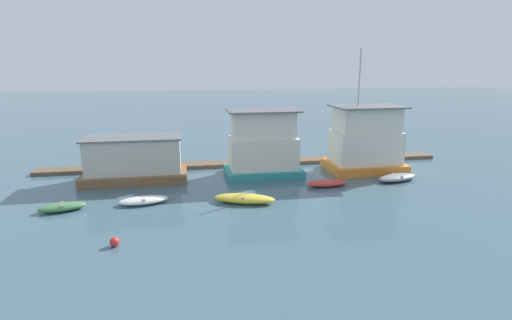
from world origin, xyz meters
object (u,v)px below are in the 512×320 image
Objects in this scene: dinghy_yellow at (244,199)px; houseboat_teal at (263,146)px; houseboat_brown at (134,160)px; houseboat_orange at (366,142)px; dinghy_grey at (397,177)px; buoy_red at (114,242)px; dinghy_red at (327,183)px; dinghy_green at (62,207)px; dinghy_white at (144,200)px.

houseboat_teal is at bearing 68.75° from dinghy_yellow.
houseboat_orange reaches higher than houseboat_brown.
dinghy_yellow is (-10.61, -5.86, -2.10)m from houseboat_orange.
houseboat_teal is 10.20m from dinghy_grey.
buoy_red is (-18.74, -7.68, -0.02)m from dinghy_grey.
dinghy_red is (13.44, -3.87, -1.31)m from houseboat_brown.
houseboat_orange is 2.71× the size of dinghy_grey.
buoy_red is (-9.30, -10.96, -2.06)m from houseboat_teal.
houseboat_teal reaches higher than houseboat_brown.
dinghy_green reaches higher than dinghy_white.
dinghy_yellow is 1.35× the size of dinghy_red.
buoy_red is at bearing -144.71° from dinghy_yellow.
houseboat_teal is 8.26m from houseboat_orange.
dinghy_red is at bearing 6.30° from dinghy_green.
houseboat_teal is 12.67× the size of buoy_red.
dinghy_red is at bearing -141.58° from houseboat_orange.
dinghy_green is 0.70× the size of dinghy_yellow.
dinghy_white is 5.90m from buoy_red.
houseboat_teal is 0.61× the size of houseboat_orange.
dinghy_white is 1.05× the size of dinghy_red.
houseboat_teal reaches higher than dinghy_white.
dinghy_white is (1.06, -5.32, -1.32)m from houseboat_brown.
dinghy_grey is at bearing 5.83° from dinghy_white.
dinghy_white is 18.03m from dinghy_grey.
houseboat_teal is 1.85× the size of dinghy_white.
dinghy_red is at bearing 20.93° from dinghy_yellow.
dinghy_yellow reaches higher than dinghy_red.
houseboat_orange reaches higher than dinghy_white.
dinghy_grey is (11.79, 2.76, -0.03)m from dinghy_yellow.
buoy_red is at bearing -88.65° from houseboat_brown.
dinghy_red is at bearing 28.99° from buoy_red.
houseboat_brown is 2.65× the size of dinghy_green.
dinghy_white is (-16.76, -4.93, -2.15)m from houseboat_orange.
dinghy_red is at bearing -43.35° from houseboat_teal.
houseboat_orange reaches higher than houseboat_teal.
houseboat_teal reaches higher than dinghy_grey.
dinghy_green is (-3.54, -5.74, -1.30)m from houseboat_brown.
houseboat_teal is (9.56, -0.21, 0.75)m from houseboat_brown.
dinghy_green is at bearing -174.76° from dinghy_white.
houseboat_teal reaches higher than buoy_red.
dinghy_grey is at bearing -19.15° from houseboat_teal.
houseboat_brown is 9.63m from dinghy_yellow.
houseboat_orange is 3.40× the size of dinghy_green.
houseboat_brown is at bearing 91.35° from buoy_red.
dinghy_yellow is at bearing 35.29° from buoy_red.
buoy_red is (-17.56, -10.78, -2.14)m from houseboat_orange.
dinghy_grey is 20.25m from buoy_red.
houseboat_brown is at bearing 163.95° from dinghy_red.
dinghy_white is 12.46m from dinghy_red.
dinghy_green is (-13.11, -5.53, -2.05)m from houseboat_teal.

